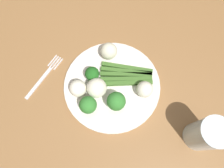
{
  "coord_description": "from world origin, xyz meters",
  "views": [
    {
      "loc": [
        0.15,
        -0.22,
        1.32
      ],
      "look_at": [
        0.05,
        -0.05,
        0.77
      ],
      "focal_mm": 32.03,
      "sensor_mm": 36.0,
      "label": 1
    }
  ],
  "objects_px": {
    "fork": "(44,76)",
    "broccoli_back_right": "(88,105)",
    "asparagus_bundle": "(126,75)",
    "broccoli_back": "(116,101)",
    "cauliflower_edge": "(145,89)",
    "cauliflower_mid": "(110,52)",
    "plate": "(112,85)",
    "dining_table": "(105,79)",
    "water_glass": "(206,134)",
    "cauliflower_near_center": "(78,88)",
    "broccoli_outer_edge": "(92,74)",
    "cauliflower_front_left": "(97,88)"
  },
  "relations": [
    {
      "from": "dining_table",
      "to": "broccoli_outer_edge",
      "type": "relative_size",
      "value": 25.18
    },
    {
      "from": "water_glass",
      "to": "dining_table",
      "type": "bearing_deg",
      "value": 168.09
    },
    {
      "from": "broccoli_outer_edge",
      "to": "dining_table",
      "type": "bearing_deg",
      "value": 82.38
    },
    {
      "from": "plate",
      "to": "water_glass",
      "type": "xyz_separation_m",
      "value": [
        0.28,
        -0.02,
        0.05
      ]
    },
    {
      "from": "plate",
      "to": "fork",
      "type": "relative_size",
      "value": 1.73
    },
    {
      "from": "dining_table",
      "to": "broccoli_outer_edge",
      "type": "distance_m",
      "value": 0.16
    },
    {
      "from": "asparagus_bundle",
      "to": "cauliflower_front_left",
      "type": "bearing_deg",
      "value": 30.41
    },
    {
      "from": "cauliflower_front_left",
      "to": "fork",
      "type": "relative_size",
      "value": 0.35
    },
    {
      "from": "fork",
      "to": "broccoli_outer_edge",
      "type": "bearing_deg",
      "value": -61.11
    },
    {
      "from": "cauliflower_mid",
      "to": "fork",
      "type": "xyz_separation_m",
      "value": [
        -0.15,
        -0.15,
        -0.04
      ]
    },
    {
      "from": "cauliflower_near_center",
      "to": "cauliflower_mid",
      "type": "xyz_separation_m",
      "value": [
        0.03,
        0.15,
        0.0
      ]
    },
    {
      "from": "fork",
      "to": "cauliflower_edge",
      "type": "bearing_deg",
      "value": -67.91
    },
    {
      "from": "fork",
      "to": "asparagus_bundle",
      "type": "bearing_deg",
      "value": -58.63
    },
    {
      "from": "broccoli_back",
      "to": "cauliflower_front_left",
      "type": "bearing_deg",
      "value": 170.51
    },
    {
      "from": "plate",
      "to": "broccoli_back_right",
      "type": "distance_m",
      "value": 0.1
    },
    {
      "from": "broccoli_back_right",
      "to": "cauliflower_mid",
      "type": "relative_size",
      "value": 1.15
    },
    {
      "from": "broccoli_outer_edge",
      "to": "cauliflower_near_center",
      "type": "distance_m",
      "value": 0.06
    },
    {
      "from": "broccoli_outer_edge",
      "to": "cauliflower_edge",
      "type": "relative_size",
      "value": 1.07
    },
    {
      "from": "asparagus_bundle",
      "to": "broccoli_outer_edge",
      "type": "distance_m",
      "value": 0.1
    },
    {
      "from": "dining_table",
      "to": "asparagus_bundle",
      "type": "bearing_deg",
      "value": -1.43
    },
    {
      "from": "dining_table",
      "to": "cauliflower_edge",
      "type": "relative_size",
      "value": 26.97
    },
    {
      "from": "dining_table",
      "to": "cauliflower_near_center",
      "type": "height_order",
      "value": "cauliflower_near_center"
    },
    {
      "from": "dining_table",
      "to": "broccoli_back_right",
      "type": "distance_m",
      "value": 0.21
    },
    {
      "from": "asparagus_bundle",
      "to": "water_glass",
      "type": "distance_m",
      "value": 0.26
    },
    {
      "from": "broccoli_back_right",
      "to": "fork",
      "type": "distance_m",
      "value": 0.18
    },
    {
      "from": "water_glass",
      "to": "cauliflower_near_center",
      "type": "bearing_deg",
      "value": -173.83
    },
    {
      "from": "fork",
      "to": "broccoli_back_right",
      "type": "bearing_deg",
      "value": -92.77
    },
    {
      "from": "cauliflower_edge",
      "to": "cauliflower_front_left",
      "type": "bearing_deg",
      "value": -153.65
    },
    {
      "from": "broccoli_outer_edge",
      "to": "cauliflower_near_center",
      "type": "xyz_separation_m",
      "value": [
        -0.02,
        -0.06,
        -0.0
      ]
    },
    {
      "from": "broccoli_back",
      "to": "cauliflower_near_center",
      "type": "relative_size",
      "value": 1.3
    },
    {
      "from": "broccoli_back",
      "to": "cauliflower_near_center",
      "type": "height_order",
      "value": "broccoli_back"
    },
    {
      "from": "dining_table",
      "to": "cauliflower_mid",
      "type": "bearing_deg",
      "value": 84.33
    },
    {
      "from": "cauliflower_mid",
      "to": "water_glass",
      "type": "distance_m",
      "value": 0.35
    },
    {
      "from": "asparagus_bundle",
      "to": "broccoli_back",
      "type": "xyz_separation_m",
      "value": [
        0.01,
        -0.09,
        0.03
      ]
    },
    {
      "from": "cauliflower_mid",
      "to": "broccoli_back_right",
      "type": "bearing_deg",
      "value": -81.71
    },
    {
      "from": "asparagus_bundle",
      "to": "broccoli_back",
      "type": "bearing_deg",
      "value": 71.94
    },
    {
      "from": "plate",
      "to": "cauliflower_mid",
      "type": "height_order",
      "value": "cauliflower_mid"
    },
    {
      "from": "asparagus_bundle",
      "to": "broccoli_back_right",
      "type": "distance_m",
      "value": 0.15
    },
    {
      "from": "cauliflower_mid",
      "to": "broccoli_back",
      "type": "bearing_deg",
      "value": -56.1
    },
    {
      "from": "broccoli_back",
      "to": "fork",
      "type": "bearing_deg",
      "value": -175.24
    },
    {
      "from": "asparagus_bundle",
      "to": "broccoli_back",
      "type": "relative_size",
      "value": 2.6
    },
    {
      "from": "broccoli_outer_edge",
      "to": "cauliflower_near_center",
      "type": "relative_size",
      "value": 1.04
    },
    {
      "from": "broccoli_outer_edge",
      "to": "cauliflower_mid",
      "type": "bearing_deg",
      "value": 83.18
    },
    {
      "from": "plate",
      "to": "broccoli_back",
      "type": "xyz_separation_m",
      "value": [
        0.04,
        -0.05,
        0.04
      ]
    },
    {
      "from": "plate",
      "to": "broccoli_back_right",
      "type": "xyz_separation_m",
      "value": [
        -0.02,
        -0.09,
        0.04
      ]
    },
    {
      "from": "cauliflower_edge",
      "to": "fork",
      "type": "xyz_separation_m",
      "value": [
        -0.29,
        -0.09,
        -0.04
      ]
    },
    {
      "from": "broccoli_outer_edge",
      "to": "cauliflower_front_left",
      "type": "distance_m",
      "value": 0.04
    },
    {
      "from": "asparagus_bundle",
      "to": "fork",
      "type": "distance_m",
      "value": 0.25
    },
    {
      "from": "cauliflower_front_left",
      "to": "plate",
      "type": "bearing_deg",
      "value": 52.59
    },
    {
      "from": "plate",
      "to": "cauliflower_mid",
      "type": "bearing_deg",
      "value": 121.29
    }
  ]
}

